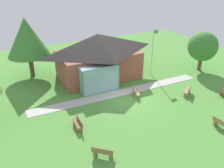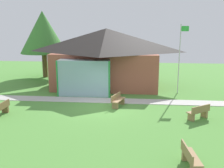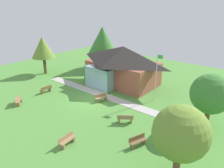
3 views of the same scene
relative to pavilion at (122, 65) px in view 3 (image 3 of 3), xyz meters
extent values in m
plane|color=#54933D|center=(0.46, -6.13, -2.65)|extent=(44.00, 44.00, 0.00)
cube|color=#A35642|center=(0.06, 0.15, -1.11)|extent=(8.77, 5.41, 3.08)
pyramid|color=#2D2826|center=(0.06, 0.15, 1.43)|extent=(9.77, 6.41, 2.00)
cube|color=#8CB2BF|center=(-1.25, -3.15, -1.27)|extent=(3.95, 1.20, 2.77)
cylinder|color=green|center=(-3.23, -3.75, -1.27)|extent=(0.12, 0.12, 2.77)
cylinder|color=green|center=(0.72, -3.75, -1.27)|extent=(0.12, 0.12, 2.77)
cube|color=#BCB7B2|center=(0.46, -4.55, -2.64)|extent=(18.53, 1.41, 0.03)
cylinder|color=silver|center=(6.04, -1.84, 0.06)|extent=(0.08, 0.08, 5.43)
cube|color=green|center=(6.34, -1.84, 2.43)|extent=(0.60, 0.02, 0.40)
cube|color=#9E7A51|center=(4.83, -13.38, -2.20)|extent=(0.58, 1.54, 0.06)
cube|color=#9E7A51|center=(4.78, -12.83, -2.46)|extent=(0.41, 0.20, 0.39)
cube|color=#9E7A51|center=(4.89, -13.92, -2.46)|extent=(0.41, 0.20, 0.39)
cube|color=#9E7A51|center=(4.64, -13.39, -1.99)|extent=(0.20, 1.50, 0.36)
cube|color=brown|center=(-5.40, -8.32, -2.20)|extent=(0.47, 1.51, 0.06)
cube|color=brown|center=(-5.41, -8.87, -2.46)|extent=(0.40, 0.17, 0.39)
cube|color=brown|center=(-5.39, -7.77, -2.46)|extent=(0.40, 0.17, 0.39)
cube|color=brown|center=(-5.21, -8.32, -1.99)|extent=(0.09, 1.50, 0.36)
cube|color=brown|center=(9.15, -10.02, -2.20)|extent=(0.92, 1.56, 0.06)
cube|color=brown|center=(9.33, -9.50, -2.46)|extent=(0.43, 0.28, 0.39)
cube|color=brown|center=(8.96, -10.54, -2.46)|extent=(0.43, 0.28, 0.39)
cube|color=brown|center=(8.97, -9.96, -1.99)|extent=(0.56, 1.43, 0.36)
cube|color=olive|center=(-4.89, -12.10, -2.20)|extent=(1.42, 1.32, 0.06)
cube|color=olive|center=(-5.31, -11.74, -2.46)|extent=(0.38, 0.41, 0.39)
cube|color=olive|center=(-4.48, -12.46, -2.46)|extent=(0.38, 0.41, 0.39)
cube|color=olive|center=(-5.02, -12.24, -1.99)|extent=(1.17, 1.03, 0.36)
cube|color=#9E7A51|center=(1.55, -5.85, -2.20)|extent=(0.90, 1.56, 0.06)
cube|color=#9E7A51|center=(1.73, -5.33, -2.46)|extent=(0.43, 0.28, 0.39)
cube|color=#9E7A51|center=(1.37, -6.37, -2.46)|extent=(0.43, 0.28, 0.39)
cube|color=#9E7A51|center=(1.37, -5.79, -1.99)|extent=(0.54, 1.44, 0.36)
cube|color=#9E7A51|center=(6.31, -7.83, -2.20)|extent=(1.47, 1.24, 0.06)
cube|color=#9E7A51|center=(5.87, -8.15, -2.46)|extent=(0.37, 0.42, 0.39)
cube|color=#9E7A51|center=(6.75, -7.50, -2.46)|extent=(0.37, 0.42, 0.39)
cube|color=#9E7A51|center=(6.42, -7.98, -1.99)|extent=(1.24, 0.94, 0.36)
cylinder|color=brown|center=(12.21, -3.49, -1.79)|extent=(0.46, 0.46, 1.72)
sphere|color=#3D7F33|center=(12.21, -3.49, 0.40)|extent=(3.55, 3.55, 3.55)
cylinder|color=brown|center=(-6.85, 3.86, -1.38)|extent=(0.52, 0.52, 2.54)
cone|color=#3D7F33|center=(-6.85, 3.86, 2.01)|extent=(4.71, 4.71, 4.24)
cylinder|color=brown|center=(12.64, -10.93, -1.74)|extent=(0.46, 0.46, 1.83)
sphere|color=olive|center=(12.64, -10.93, 0.49)|extent=(3.51, 3.51, 3.51)
cylinder|color=brown|center=(-11.83, -3.93, -1.38)|extent=(0.45, 0.45, 2.55)
cone|color=olive|center=(-11.83, -3.93, 1.43)|extent=(3.42, 3.42, 3.08)
camera|label=1|loc=(-9.70, -23.25, 8.71)|focal=37.74mm
camera|label=2|loc=(2.66, -22.71, 2.64)|focal=42.14mm
camera|label=3|loc=(16.46, -22.09, 7.90)|focal=34.73mm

